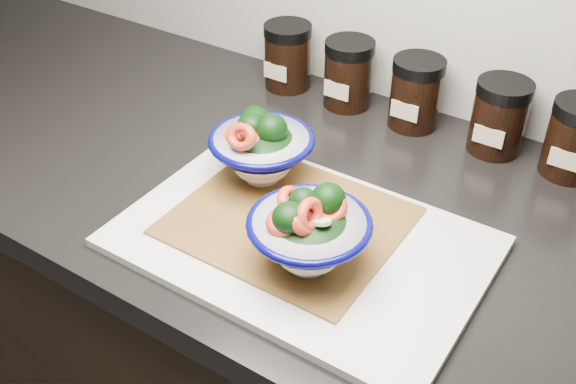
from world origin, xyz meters
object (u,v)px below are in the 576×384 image
Objects in this scene: bowl_left at (261,149)px; spice_jar_c at (416,93)px; spice_jar_d at (499,117)px; spice_jar_e at (575,139)px; cutting_board at (301,242)px; spice_jar_b at (348,73)px; spice_jar_a at (288,56)px; bowl_right at (309,232)px.

bowl_left is 0.29m from spice_jar_c.
spice_jar_d and spice_jar_e have the same top height.
spice_jar_b is (-0.13, 0.35, 0.05)m from cutting_board.
spice_jar_c is at bearing 91.33° from cutting_board.
spice_jar_e is (0.48, 0.00, 0.00)m from spice_jar_a.
spice_jar_b is 0.36m from spice_jar_e.
spice_jar_a is 1.00× the size of spice_jar_b.
spice_jar_e is (0.24, 0.35, 0.05)m from cutting_board.
bowl_left reaches higher than cutting_board.
spice_jar_a is at bearing 126.13° from bowl_right.
spice_jar_b is at bearing 0.00° from spice_jar_a.
spice_jar_d is at bearing 0.00° from spice_jar_a.
cutting_board is 3.98× the size of spice_jar_c.
spice_jar_a and spice_jar_b have the same top height.
cutting_board is at bearing -88.67° from spice_jar_c.
cutting_board is 3.98× the size of spice_jar_b.
spice_jar_a is (-0.13, 0.27, -0.01)m from bowl_left.
spice_jar_d is 0.11m from spice_jar_e.
spice_jar_c is (-0.01, 0.35, 0.05)m from cutting_board.
spice_jar_c reaches higher than cutting_board.
spice_jar_d is at bearing 0.00° from spice_jar_c.
spice_jar_d is at bearing 48.35° from bowl_left.
spice_jar_c is at bearing 68.50° from bowl_left.
spice_jar_c is at bearing 180.00° from spice_jar_d.
cutting_board is 3.98× the size of spice_jar_e.
spice_jar_e is (0.20, 0.39, -0.01)m from bowl_right.
bowl_right is 0.42m from spice_jar_b.
spice_jar_e is at bearing 0.00° from spice_jar_c.
spice_jar_a and spice_jar_c have the same top height.
spice_jar_c is 0.13m from spice_jar_d.
spice_jar_c is at bearing 0.00° from spice_jar_a.
spice_jar_b is 0.12m from spice_jar_c.
cutting_board is 0.37m from spice_jar_b.
spice_jar_a is 0.37m from spice_jar_d.
spice_jar_a is 0.48m from spice_jar_e.
bowl_right is at bearing -37.93° from bowl_left.
bowl_left reaches higher than spice_jar_e.
spice_jar_b and spice_jar_c have the same top height.
cutting_board is 0.15m from bowl_left.
bowl_left is at bearing 142.07° from bowl_right.
spice_jar_e is (0.36, 0.00, 0.00)m from spice_jar_b.
cutting_board is at bearing -54.48° from spice_jar_a.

